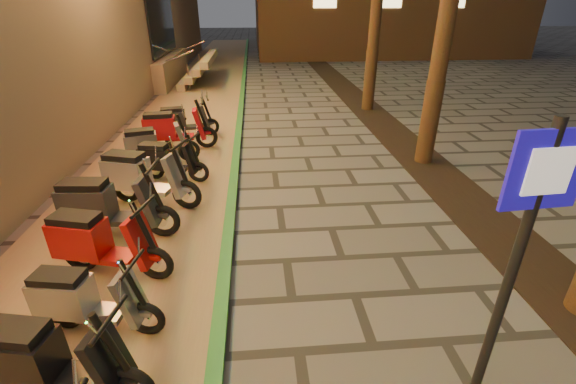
{
  "coord_description": "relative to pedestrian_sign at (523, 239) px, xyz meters",
  "views": [
    {
      "loc": [
        -0.38,
        -1.33,
        3.47
      ],
      "look_at": [
        0.01,
        3.22,
        1.2
      ],
      "focal_mm": 24.0,
      "sensor_mm": 36.0,
      "label": 1
    }
  ],
  "objects": [
    {
      "name": "parking_strip",
      "position": [
        -4.27,
        8.97,
        -1.8
      ],
      "size": [
        3.4,
        60.0,
        0.01
      ],
      "primitive_type": "cube",
      "color": "#8C7251",
      "rests_on": "ground"
    },
    {
      "name": "green_curb",
      "position": [
        -2.57,
        8.97,
        -1.75
      ],
      "size": [
        0.18,
        60.0,
        0.1
      ],
      "primitive_type": "cube",
      "color": "#2A702D",
      "rests_on": "ground"
    },
    {
      "name": "planting_strip",
      "position": [
        1.93,
        3.97,
        -1.79
      ],
      "size": [
        1.2,
        40.0,
        0.02
      ],
      "primitive_type": "cube",
      "color": "black",
      "rests_on": "ground"
    },
    {
      "name": "pedestrian_sign",
      "position": [
        0.0,
        0.0,
        0.0
      ],
      "size": [
        0.61,
        0.11,
        2.78
      ],
      "rotation": [
        0.0,
        0.0,
        0.07
      ],
      "color": "black",
      "rests_on": "ground"
    },
    {
      "name": "scooter_5",
      "position": [
        -4.06,
        0.31,
        -1.31
      ],
      "size": [
        1.62,
        0.73,
        1.14
      ],
      "rotation": [
        0.0,
        0.0,
        -0.2
      ],
      "color": "black",
      "rests_on": "ground"
    },
    {
      "name": "scooter_6",
      "position": [
        -4.07,
        1.17,
        -1.35
      ],
      "size": [
        1.47,
        0.64,
        1.04
      ],
      "rotation": [
        0.0,
        0.0,
        -0.18
      ],
      "color": "black",
      "rests_on": "ground"
    },
    {
      "name": "scooter_7",
      "position": [
        -4.26,
        2.25,
        -1.28
      ],
      "size": [
        1.69,
        0.83,
        1.19
      ],
      "rotation": [
        0.0,
        0.0,
        -0.25
      ],
      "color": "black",
      "rests_on": "ground"
    },
    {
      "name": "scooter_8",
      "position": [
        -4.47,
        3.22,
        -1.24
      ],
      "size": [
        1.83,
        0.66,
        1.29
      ],
      "rotation": [
        0.0,
        0.0,
        -0.08
      ],
      "color": "black",
      "rests_on": "ground"
    },
    {
      "name": "scooter_9",
      "position": [
        -4.2,
        4.33,
        -1.24
      ],
      "size": [
        1.83,
        0.97,
        1.3
      ],
      "rotation": [
        0.0,
        0.0,
        -0.3
      ],
      "color": "black",
      "rests_on": "ground"
    },
    {
      "name": "scooter_10",
      "position": [
        -3.98,
        5.42,
        -1.35
      ],
      "size": [
        1.49,
        0.72,
        1.05
      ],
      "rotation": [
        0.0,
        0.0,
        -0.24
      ],
      "color": "black",
      "rests_on": "ground"
    },
    {
      "name": "scooter_11",
      "position": [
        -4.42,
        6.28,
        -1.29
      ],
      "size": [
        1.65,
        0.84,
        1.17
      ],
      "rotation": [
        0.0,
        0.0,
        0.27
      ],
      "color": "black",
      "rests_on": "ground"
    },
    {
      "name": "scooter_12",
      "position": [
        -4.2,
        7.32,
        -1.25
      ],
      "size": [
        1.82,
        0.68,
        1.28
      ],
      "rotation": [
        0.0,
        0.0,
        0.1
      ],
      "color": "black",
      "rests_on": "ground"
    },
    {
      "name": "scooter_13",
      "position": [
        -4.09,
        8.32,
        -1.31
      ],
      "size": [
        1.6,
        0.7,
        1.12
      ],
      "rotation": [
        0.0,
        0.0,
        0.19
      ],
      "color": "black",
      "rests_on": "ground"
    }
  ]
}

